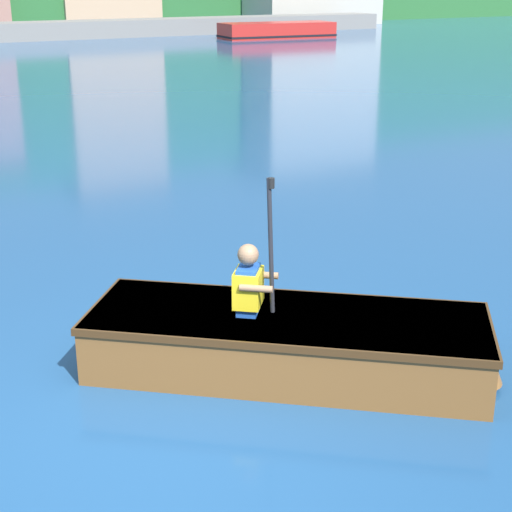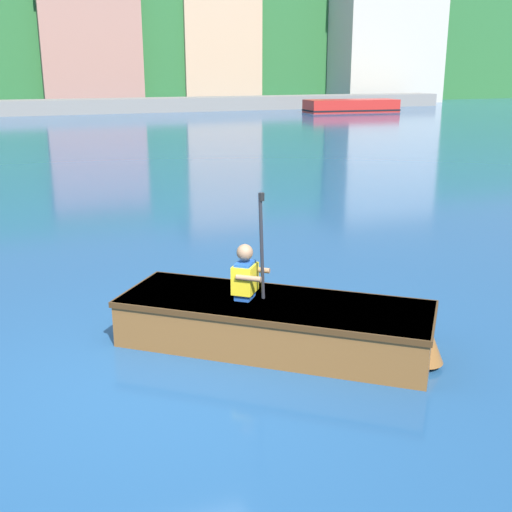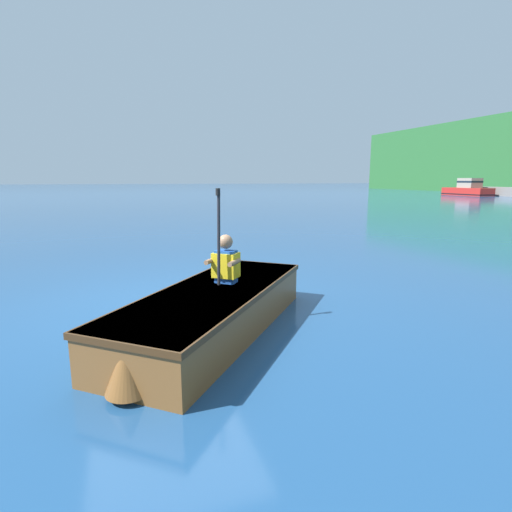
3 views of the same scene
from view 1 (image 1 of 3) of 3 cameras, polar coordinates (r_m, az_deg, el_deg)
ground_plane at (r=5.69m, az=-7.23°, el=-12.98°), size 300.00×300.00×0.00m
moored_boat_dock_west_end at (r=43.75m, az=1.54°, el=16.06°), size 6.36×2.69×0.81m
rowboat_foreground at (r=6.38m, az=2.67°, el=-6.15°), size 3.17×2.91×0.50m
person_paddler at (r=6.24m, az=-0.47°, el=-1.94°), size 0.46×0.46×1.12m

